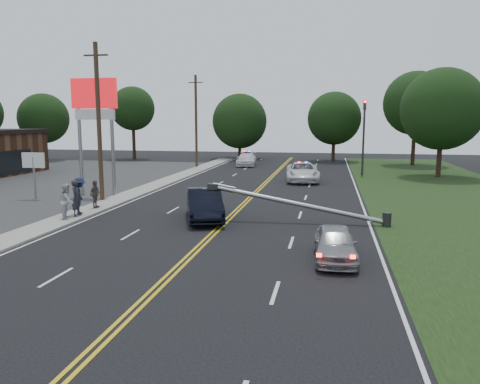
% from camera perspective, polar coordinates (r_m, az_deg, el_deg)
% --- Properties ---
extents(ground, '(120.00, 120.00, 0.00)m').
position_cam_1_polar(ground, '(17.33, -7.30, -8.91)').
color(ground, black).
rests_on(ground, ground).
extents(sidewalk, '(1.80, 70.00, 0.12)m').
position_cam_1_polar(sidewalk, '(29.52, -16.82, -1.70)').
color(sidewalk, gray).
rests_on(sidewalk, ground).
extents(centerline_yellow, '(0.36, 80.00, 0.00)m').
position_cam_1_polar(centerline_yellow, '(26.71, -0.62, -2.50)').
color(centerline_yellow, gold).
rests_on(centerline_yellow, ground).
extents(pylon_sign, '(3.20, 0.35, 8.00)m').
position_cam_1_polar(pylon_sign, '(33.58, -17.30, 9.70)').
color(pylon_sign, gray).
rests_on(pylon_sign, ground).
extents(small_sign, '(1.60, 0.14, 3.10)m').
position_cam_1_polar(small_sign, '(33.81, -23.86, 3.11)').
color(small_sign, gray).
rests_on(small_sign, ground).
extents(traffic_signal, '(0.28, 0.41, 7.05)m').
position_cam_1_polar(traffic_signal, '(45.77, 14.85, 7.22)').
color(traffic_signal, '#2D2D30').
rests_on(traffic_signal, ground).
extents(fallen_streetlight, '(9.36, 0.44, 1.91)m').
position_cam_1_polar(fallen_streetlight, '(24.08, 8.23, -1.65)').
color(fallen_streetlight, '#2D2D30').
rests_on(fallen_streetlight, ground).
extents(utility_pole_mid, '(1.60, 0.28, 10.00)m').
position_cam_1_polar(utility_pole_mid, '(31.20, -16.83, 8.14)').
color(utility_pole_mid, '#382619').
rests_on(utility_pole_mid, ground).
extents(utility_pole_far, '(1.60, 0.28, 10.00)m').
position_cam_1_polar(utility_pole_far, '(51.71, -5.37, 8.60)').
color(utility_pole_far, '#382619').
rests_on(utility_pole_far, ground).
extents(tree_4, '(6.34, 6.34, 8.57)m').
position_cam_1_polar(tree_4, '(65.59, -22.83, 8.26)').
color(tree_4, black).
rests_on(tree_4, ground).
extents(tree_5, '(5.77, 5.77, 9.58)m').
position_cam_1_polar(tree_5, '(64.33, -12.95, 9.88)').
color(tree_5, black).
rests_on(tree_5, ground).
extents(tree_6, '(7.33, 7.33, 8.70)m').
position_cam_1_polar(tree_6, '(63.53, -0.04, 8.62)').
color(tree_6, black).
rests_on(tree_6, ground).
extents(tree_7, '(6.67, 6.67, 8.74)m').
position_cam_1_polar(tree_7, '(60.67, 11.41, 8.79)').
color(tree_7, black).
rests_on(tree_7, ground).
extents(tree_8, '(7.26, 7.26, 10.72)m').
position_cam_1_polar(tree_8, '(57.70, 20.64, 10.08)').
color(tree_8, black).
rests_on(tree_8, ground).
extents(tree_9, '(7.39, 7.39, 9.89)m').
position_cam_1_polar(tree_9, '(46.57, 23.43, 9.25)').
color(tree_9, black).
rests_on(tree_9, ground).
extents(crashed_sedan, '(3.24, 5.25, 1.63)m').
position_cam_1_polar(crashed_sedan, '(24.75, -4.35, -1.54)').
color(crashed_sedan, black).
rests_on(crashed_sedan, ground).
extents(waiting_sedan, '(1.73, 3.90, 1.31)m').
position_cam_1_polar(waiting_sedan, '(18.02, 11.52, -6.16)').
color(waiting_sedan, '#95979C').
rests_on(waiting_sedan, ground).
extents(emergency_a, '(3.23, 6.08, 1.63)m').
position_cam_1_polar(emergency_a, '(40.45, 7.63, 2.44)').
color(emergency_a, white).
rests_on(emergency_a, ground).
extents(emergency_b, '(2.60, 5.33, 1.49)m').
position_cam_1_polar(emergency_b, '(53.77, 0.81, 4.02)').
color(emergency_b, silver).
rests_on(emergency_b, ground).
extents(bystander_a, '(0.53, 0.75, 1.95)m').
position_cam_1_polar(bystander_a, '(26.54, -19.31, -0.70)').
color(bystander_a, '#27272F').
rests_on(bystander_a, sidewalk).
extents(bystander_b, '(0.93, 1.06, 1.83)m').
position_cam_1_polar(bystander_b, '(26.13, -20.30, -1.03)').
color(bystander_b, '#AEADB2').
rests_on(bystander_b, sidewalk).
extents(bystander_c, '(1.23, 1.50, 2.01)m').
position_cam_1_polar(bystander_c, '(27.08, -18.98, -0.43)').
color(bystander_c, '#172039').
rests_on(bystander_c, sidewalk).
extents(bystander_d, '(0.42, 0.97, 1.63)m').
position_cam_1_polar(bystander_d, '(28.68, -17.26, -0.24)').
color(bystander_d, '#584946').
rests_on(bystander_d, sidewalk).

